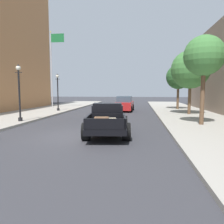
% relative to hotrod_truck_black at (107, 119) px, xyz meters
% --- Properties ---
extents(ground_plane, '(140.00, 140.00, 0.00)m').
position_rel_hotrod_truck_black_xyz_m(ground_plane, '(-1.32, -0.76, -0.75)').
color(ground_plane, '#333338').
extents(hotrod_truck_black, '(2.54, 5.07, 1.58)m').
position_rel_hotrod_truck_black_xyz_m(hotrod_truck_black, '(0.00, 0.00, 0.00)').
color(hotrod_truck_black, black).
rests_on(hotrod_truck_black, ground).
extents(car_background_red, '(1.99, 4.36, 1.65)m').
position_rel_hotrod_truck_black_xyz_m(car_background_red, '(0.00, 12.58, 0.01)').
color(car_background_red, '#AD1E1E').
rests_on(car_background_red, ground).
extents(street_lamp_near, '(0.50, 0.32, 3.85)m').
position_rel_hotrod_truck_black_xyz_m(street_lamp_near, '(-6.47, 2.74, 1.63)').
color(street_lamp_near, black).
rests_on(street_lamp_near, sidewalk_left).
extents(street_lamp_far, '(0.50, 0.32, 3.85)m').
position_rel_hotrod_truck_black_xyz_m(street_lamp_far, '(-6.87, 10.67, 1.63)').
color(street_lamp_far, black).
rests_on(street_lamp_far, sidewalk_left).
extents(flagpole, '(1.74, 0.16, 9.16)m').
position_rel_hotrod_truck_black_xyz_m(flagpole, '(-8.81, 14.29, 5.02)').
color(flagpole, '#B2B2B7').
rests_on(flagpole, sidewalk_left).
extents(street_tree_nearest, '(2.41, 2.41, 5.37)m').
position_rel_hotrod_truck_black_xyz_m(street_tree_nearest, '(5.44, 2.78, 3.52)').
color(street_tree_nearest, brown).
rests_on(street_tree_nearest, sidewalk_right).
extents(street_tree_second, '(3.37, 3.37, 5.62)m').
position_rel_hotrod_truck_black_xyz_m(street_tree_second, '(6.03, 8.84, 3.32)').
color(street_tree_second, brown).
rests_on(street_tree_second, sidewalk_right).
extents(street_tree_third, '(2.75, 2.75, 5.01)m').
position_rel_hotrod_truck_black_xyz_m(street_tree_third, '(5.97, 14.38, 3.02)').
color(street_tree_third, brown).
rests_on(street_tree_third, sidewalk_right).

